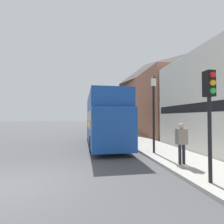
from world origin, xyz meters
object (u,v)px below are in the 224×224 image
(parked_car_ahead_of_bus, at_px, (102,130))
(pedestrian_nearest, at_px, (182,139))
(traffic_signal, at_px, (210,100))
(tour_bus, at_px, (104,122))
(lamp_post_nearest, at_px, (154,99))
(lamp_post_second, at_px, (120,106))

(parked_car_ahead_of_bus, relative_size, pedestrian_nearest, 2.47)
(traffic_signal, bearing_deg, parked_car_ahead_of_bus, 95.72)
(parked_car_ahead_of_bus, bearing_deg, traffic_signal, -85.40)
(pedestrian_nearest, bearing_deg, tour_bus, 111.17)
(parked_car_ahead_of_bus, relative_size, lamp_post_nearest, 0.98)
(pedestrian_nearest, bearing_deg, lamp_post_second, 91.10)
(pedestrian_nearest, bearing_deg, traffic_signal, -98.16)
(lamp_post_nearest, relative_size, lamp_post_second, 0.94)
(pedestrian_nearest, relative_size, traffic_signal, 0.51)
(lamp_post_nearest, bearing_deg, pedestrian_nearest, -85.05)
(parked_car_ahead_of_bus, bearing_deg, tour_bus, -96.34)
(traffic_signal, distance_m, lamp_post_second, 14.44)
(pedestrian_nearest, xyz_separation_m, lamp_post_second, (-0.23, 12.24, 2.28))
(traffic_signal, height_order, lamp_post_nearest, lamp_post_nearest)
(tour_bus, height_order, traffic_signal, tour_bus)
(parked_car_ahead_of_bus, distance_m, lamp_post_nearest, 12.32)
(traffic_signal, xyz_separation_m, lamp_post_second, (0.08, 14.42, 0.73))
(pedestrian_nearest, height_order, traffic_signal, traffic_signal)
(lamp_post_nearest, bearing_deg, lamp_post_second, 90.06)
(tour_bus, height_order, parked_car_ahead_of_bus, tour_bus)
(pedestrian_nearest, relative_size, lamp_post_nearest, 0.40)
(traffic_signal, distance_m, lamp_post_nearest, 4.79)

